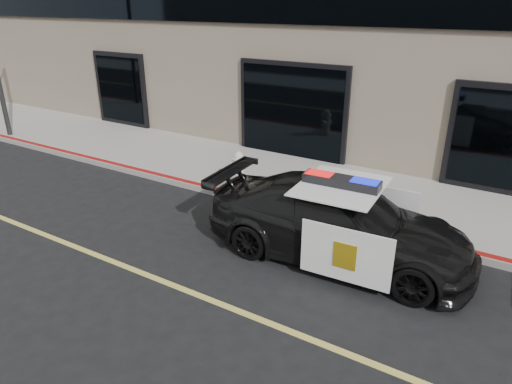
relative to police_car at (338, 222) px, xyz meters
The scene contains 4 objects.
ground 3.40m from the police_car, 135.18° to the right, with size 120.00×120.00×0.00m, color black.
sidewalk_n 3.80m from the police_car, 129.00° to the left, with size 60.00×3.50×0.15m, color gray.
police_car is the anchor object (origin of this frame).
fire_hydrant 3.81m from the police_car, 152.23° to the left, with size 0.40×0.55×0.88m.
Camera 1 is at (4.96, -4.82, 4.49)m, focal length 32.00 mm.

